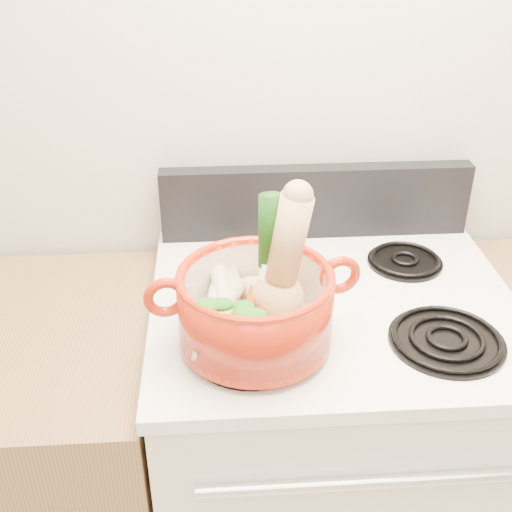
{
  "coord_description": "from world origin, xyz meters",
  "views": [
    {
      "loc": [
        -0.25,
        0.28,
        1.72
      ],
      "look_at": [
        -0.18,
        1.24,
        1.16
      ],
      "focal_mm": 45.0,
      "sensor_mm": 36.0,
      "label": 1
    }
  ],
  "objects": [
    {
      "name": "parsnip_1",
      "position": [
        -0.27,
        1.25,
        1.03
      ],
      "size": [
        0.1,
        0.21,
        0.06
      ],
      "primitive_type": "cone",
      "rotation": [
        1.66,
        0.0,
        -0.27
      ],
      "color": "#F0E3C3",
      "rests_on": "dutch_oven"
    },
    {
      "name": "parsnip_3",
      "position": [
        -0.24,
        1.25,
        1.04
      ],
      "size": [
        0.11,
        0.19,
        0.06
      ],
      "primitive_type": "cone",
      "rotation": [
        1.66,
        0.0,
        -0.4
      ],
      "color": "beige",
      "rests_on": "dutch_oven"
    },
    {
      "name": "parsnip_0",
      "position": [
        -0.21,
        1.26,
        1.02
      ],
      "size": [
        0.08,
        0.22,
        0.06
      ],
      "primitive_type": "cone",
      "rotation": [
        1.66,
        0.0,
        0.19
      ],
      "color": "beige",
      "rests_on": "dutch_oven"
    },
    {
      "name": "stove_body",
      "position": [
        0.0,
        1.4,
        0.46
      ],
      "size": [
        0.76,
        0.65,
        0.92
      ],
      "primitive_type": "cube",
      "color": "silver",
      "rests_on": "floor"
    },
    {
      "name": "control_backsplash",
      "position": [
        0.0,
        1.7,
        1.04
      ],
      "size": [
        0.76,
        0.05,
        0.18
      ],
      "primitive_type": "cube",
      "color": "black",
      "rests_on": "cooktop"
    },
    {
      "name": "carrot_1",
      "position": [
        -0.2,
        1.23,
        1.02
      ],
      "size": [
        0.11,
        0.14,
        0.04
      ],
      "primitive_type": "cone",
      "rotation": [
        1.66,
        0.0,
        -0.58
      ],
      "color": "red",
      "rests_on": "dutch_oven"
    },
    {
      "name": "carrot_4",
      "position": [
        -0.19,
        1.22,
        1.04
      ],
      "size": [
        0.06,
        0.18,
        0.05
      ],
      "primitive_type": "cone",
      "rotation": [
        1.66,
        0.0,
        -0.13
      ],
      "color": "#BC3F09",
      "rests_on": "dutch_oven"
    },
    {
      "name": "ginger",
      "position": [
        -0.17,
        1.34,
        1.02
      ],
      "size": [
        0.11,
        0.09,
        0.05
      ],
      "primitive_type": "ellipsoid",
      "rotation": [
        0.0,
        0.0,
        -0.28
      ],
      "color": "tan",
      "rests_on": "dutch_oven"
    },
    {
      "name": "burner_front_left",
      "position": [
        -0.19,
        1.24,
        0.96
      ],
      "size": [
        0.22,
        0.22,
        0.02
      ],
      "primitive_type": "cylinder",
      "color": "black",
      "rests_on": "cooktop"
    },
    {
      "name": "parsnip_4",
      "position": [
        -0.24,
        1.29,
        1.04
      ],
      "size": [
        0.06,
        0.21,
        0.06
      ],
      "primitive_type": "cone",
      "rotation": [
        1.66,
        0.0,
        0.1
      ],
      "color": "beige",
      "rests_on": "dutch_oven"
    },
    {
      "name": "carrot_2",
      "position": [
        -0.18,
        1.2,
        1.03
      ],
      "size": [
        0.06,
        0.18,
        0.05
      ],
      "primitive_type": "cone",
      "rotation": [
        1.66,
        0.0,
        -0.17
      ],
      "color": "#D1520A",
      "rests_on": "dutch_oven"
    },
    {
      "name": "oven_handle",
      "position": [
        0.0,
        1.06,
        0.78
      ],
      "size": [
        0.6,
        0.02,
        0.02
      ],
      "primitive_type": "cylinder",
      "rotation": [
        0.0,
        1.57,
        0.0
      ],
      "color": "silver",
      "rests_on": "stove_body"
    },
    {
      "name": "burner_back_left",
      "position": [
        -0.19,
        1.54,
        0.96
      ],
      "size": [
        0.17,
        0.17,
        0.02
      ],
      "primitive_type": "cylinder",
      "color": "black",
      "rests_on": "cooktop"
    },
    {
      "name": "leek",
      "position": [
        -0.15,
        1.29,
        1.13
      ],
      "size": [
        0.05,
        0.05,
        0.26
      ],
      "primitive_type": "cylinder",
      "rotation": [
        0.01,
        0.0,
        0.23
      ],
      "color": "white",
      "rests_on": "dutch_oven"
    },
    {
      "name": "cooktop",
      "position": [
        0.0,
        1.4,
        0.93
      ],
      "size": [
        0.78,
        0.67,
        0.03
      ],
      "primitive_type": "cube",
      "color": "white",
      "rests_on": "stove_body"
    },
    {
      "name": "carrot_0",
      "position": [
        -0.19,
        1.23,
        1.01
      ],
      "size": [
        0.06,
        0.15,
        0.04
      ],
      "primitive_type": "cone",
      "rotation": [
        1.66,
        0.0,
        -0.25
      ],
      "color": "#C55409",
      "rests_on": "dutch_oven"
    },
    {
      "name": "wall_back",
      "position": [
        0.0,
        1.75,
        1.3
      ],
      "size": [
        3.5,
        0.02,
        2.6
      ],
      "primitive_type": "cube",
      "color": "beige",
      "rests_on": "floor"
    },
    {
      "name": "burner_front_right",
      "position": [
        0.19,
        1.24,
        0.96
      ],
      "size": [
        0.22,
        0.22,
        0.02
      ],
      "primitive_type": "cylinder",
      "color": "black",
      "rests_on": "cooktop"
    },
    {
      "name": "burner_back_right",
      "position": [
        0.19,
        1.54,
        0.96
      ],
      "size": [
        0.17,
        0.17,
        0.02
      ],
      "primitive_type": "cylinder",
      "color": "black",
      "rests_on": "cooktop"
    },
    {
      "name": "dutch_oven",
      "position": [
        -0.18,
        1.26,
        1.04
      ],
      "size": [
        0.33,
        0.33,
        0.14
      ],
      "primitive_type": "cylinder",
      "rotation": [
        0.0,
        0.0,
        0.16
      ],
      "color": "#A31F0A",
      "rests_on": "burner_front_left"
    },
    {
      "name": "carrot_3",
      "position": [
        -0.22,
        1.2,
        1.04
      ],
      "size": [
        0.14,
        0.12,
        0.05
      ],
      "primitive_type": "cone",
      "rotation": [
        1.66,
        0.0,
        -0.89
      ],
      "color": "#C63A09",
      "rests_on": "dutch_oven"
    },
    {
      "name": "pot_handle_left",
      "position": [
        -0.34,
        1.23,
        1.09
      ],
      "size": [
        0.08,
        0.03,
        0.08
      ],
      "primitive_type": "torus",
      "rotation": [
        1.57,
        0.0,
        0.16
      ],
      "color": "#A31F0A",
      "rests_on": "dutch_oven"
    },
    {
      "name": "pot_handle_right",
      "position": [
        -0.02,
        1.28,
        1.09
      ],
      "size": [
        0.08,
        0.03,
        0.08
      ],
      "primitive_type": "torus",
      "rotation": [
        1.57,
        0.0,
        0.16
      ],
      "color": "#A31F0A",
      "rests_on": "dutch_oven"
    },
    {
      "name": "parsnip_2",
      "position": [
        -0.22,
        1.29,
        1.03
      ],
      "size": [
        0.04,
        0.19,
        0.06
      ],
      "primitive_type": "cone",
      "rotation": [
        1.66,
        0.0,
        0.01
      ],
      "color": "beige",
      "rests_on": "dutch_oven"
    },
    {
      "name": "squash",
      "position": [
        -0.14,
        1.28,
        1.13
      ],
      "size": [
        0.15,
        0.11,
        0.27
      ],
      "primitive_type": null,
      "rotation": [
        0.0,
        0.16,
        -0.01
      ],
      "color": "tan",
      "rests_on": "dutch_oven"
    }
  ]
}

